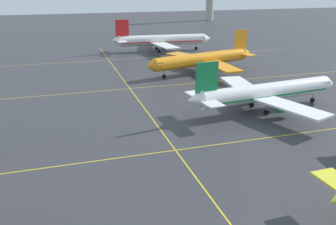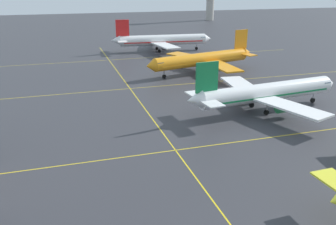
{
  "view_description": "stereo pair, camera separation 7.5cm",
  "coord_description": "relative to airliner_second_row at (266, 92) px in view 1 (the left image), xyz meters",
  "views": [
    {
      "loc": [
        -15.65,
        -13.66,
        24.16
      ],
      "look_at": [
        -0.26,
        36.51,
        5.09
      ],
      "focal_mm": 38.4,
      "sensor_mm": 36.0,
      "label": 1
    },
    {
      "loc": [
        -15.57,
        -13.69,
        24.16
      ],
      "look_at": [
        -0.26,
        36.51,
        5.09
      ],
      "focal_mm": 38.4,
      "sensor_mm": 36.0,
      "label": 2
    }
  ],
  "objects": [
    {
      "name": "taxiway_markings",
      "position": [
        -22.71,
        5.53,
        -3.72
      ],
      "size": [
        133.13,
        155.84,
        0.01
      ],
      "color": "yellow",
      "rests_on": "ground"
    },
    {
      "name": "airliner_third_row",
      "position": [
        0.35,
        33.38,
        0.08
      ],
      "size": [
        35.44,
        30.15,
        11.13
      ],
      "color": "orange",
      "rests_on": "ground"
    },
    {
      "name": "airliner_far_left_stand",
      "position": [
        -1.41,
        69.45,
        0.27
      ],
      "size": [
        37.66,
        32.37,
        11.7
      ],
      "color": "white",
      "rests_on": "ground"
    },
    {
      "name": "airliner_second_row",
      "position": [
        0.0,
        0.0,
        0.0
      ],
      "size": [
        35.12,
        30.12,
        10.91
      ],
      "color": "white",
      "rests_on": "ground"
    }
  ]
}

